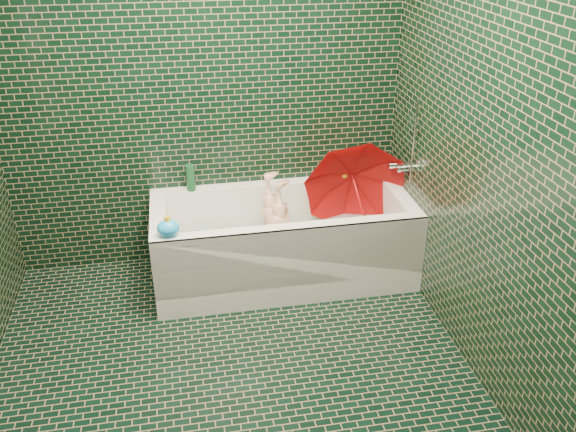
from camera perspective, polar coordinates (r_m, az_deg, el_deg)
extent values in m
plane|color=black|center=(3.38, -5.02, -15.62)|extent=(2.80, 2.80, 0.00)
plane|color=black|center=(4.00, -8.01, 12.08)|extent=(2.80, 0.00, 2.80)
plane|color=black|center=(1.51, -0.94, -17.23)|extent=(2.80, 0.00, 2.80)
plane|color=black|center=(3.06, 19.06, 5.79)|extent=(0.00, 2.80, 2.80)
cube|color=white|center=(4.19, -0.46, -4.58)|extent=(1.70, 0.75, 0.15)
cube|color=white|center=(4.33, -1.25, 0.77)|extent=(1.70, 0.10, 0.40)
cube|color=white|center=(3.77, 0.41, -3.65)|extent=(1.70, 0.10, 0.40)
cube|color=white|center=(4.24, 10.22, -0.29)|extent=(0.10, 0.55, 0.40)
cube|color=white|center=(4.00, -11.83, -2.30)|extent=(0.10, 0.55, 0.40)
cube|color=white|center=(3.78, 0.53, -4.94)|extent=(1.70, 0.02, 0.55)
cube|color=#4FC727|center=(4.14, -0.47, -3.63)|extent=(1.35, 0.47, 0.01)
cube|color=silver|center=(4.07, -0.47, -1.91)|extent=(1.48, 0.53, 0.00)
cylinder|color=silver|center=(4.09, 11.05, 4.45)|extent=(0.14, 0.05, 0.05)
cylinder|color=silver|center=(4.11, 9.72, 4.71)|extent=(0.05, 0.04, 0.04)
cylinder|color=silver|center=(3.92, 11.72, 6.81)|extent=(0.01, 0.01, 0.55)
imported|color=tan|center=(4.06, -0.83, -1.83)|extent=(0.90, 0.51, 0.24)
imported|color=red|center=(4.07, 6.63, 1.70)|extent=(0.87, 0.85, 0.83)
imported|color=white|center=(4.39, 8.26, 3.79)|extent=(0.13, 0.13, 0.27)
imported|color=#431B68|center=(4.39, 8.19, 3.75)|extent=(0.10, 0.10, 0.18)
imported|color=#134524|center=(4.36, 6.99, 3.71)|extent=(0.16, 0.16, 0.17)
cylinder|color=#134524|center=(4.34, 7.14, 5.15)|extent=(0.06, 0.06, 0.22)
cylinder|color=silver|center=(4.34, 8.21, 4.91)|extent=(0.07, 0.07, 0.20)
cylinder|color=#134524|center=(4.14, -9.10, 3.56)|extent=(0.06, 0.06, 0.18)
cylinder|color=white|center=(4.18, -9.12, 3.64)|extent=(0.07, 0.07, 0.16)
ellipsoid|color=yellow|center=(4.30, 5.20, 3.93)|extent=(0.11, 0.10, 0.06)
sphere|color=yellow|center=(4.28, 5.69, 4.38)|extent=(0.04, 0.04, 0.04)
cone|color=orange|center=(4.28, 5.99, 4.32)|extent=(0.02, 0.03, 0.02)
ellipsoid|color=#1BA0FA|center=(3.61, -11.15, -1.11)|extent=(0.16, 0.14, 0.10)
cylinder|color=yellow|center=(3.58, -11.24, -0.28)|extent=(0.03, 0.03, 0.04)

